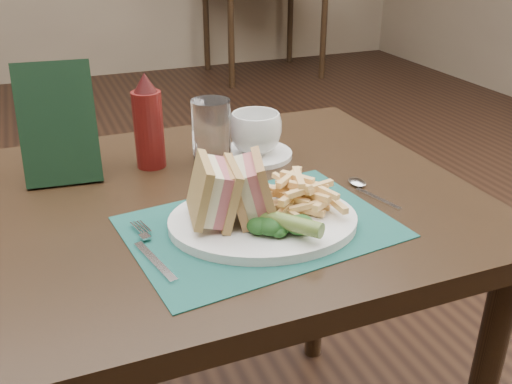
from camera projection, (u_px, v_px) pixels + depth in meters
floor at (172, 346)px, 1.76m from camera, size 7.00×7.00×0.00m
wall_back at (67, 78)px, 4.69m from camera, size 6.00×0.00×6.00m
table_main at (221, 356)px, 1.18m from camera, size 0.90×0.75×0.75m
table_bg_right at (263, 28)px, 4.66m from camera, size 0.90×0.75×0.75m
placemat at (260, 227)px, 0.90m from camera, size 0.44×0.34×0.00m
plate at (263, 221)px, 0.90m from camera, size 0.35×0.31×0.01m
sandwich_half_a at (200, 192)px, 0.86m from camera, size 0.09×0.11×0.10m
sandwich_half_b at (237, 189)px, 0.88m from camera, size 0.10×0.12×0.10m
kale_garnish at (277, 225)px, 0.85m from camera, size 0.11×0.08×0.03m
pickle_spear at (285, 221)px, 0.84m from camera, size 0.09×0.11×0.03m
fries_pile at (301, 188)px, 0.92m from camera, size 0.18×0.20×0.06m
fork at (150, 249)px, 0.83m from camera, size 0.07×0.17×0.01m
spoon at (370, 191)px, 1.01m from camera, size 0.07×0.15×0.01m
saucer at (255, 154)px, 1.17m from camera, size 0.16×0.16×0.01m
coffee_cup at (255, 133)px, 1.15m from camera, size 0.14×0.14×0.08m
drinking_glass at (212, 133)px, 1.11m from camera, size 0.09×0.09×0.13m
ketchup_bottle at (148, 121)px, 1.09m from camera, size 0.07×0.07×0.19m
check_presenter at (58, 124)px, 1.03m from camera, size 0.14×0.10×0.22m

